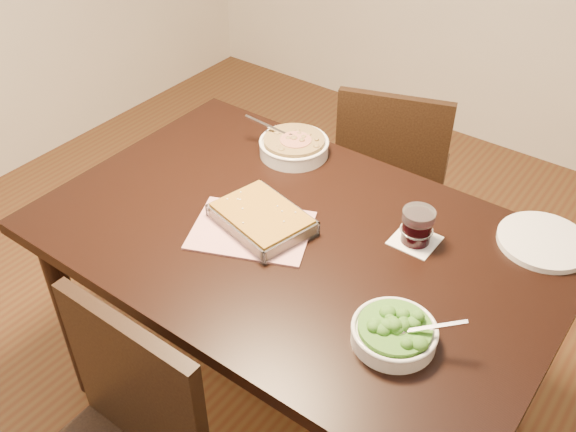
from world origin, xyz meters
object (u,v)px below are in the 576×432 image
object	(u,v)px
stew_bowl	(294,146)
baking_dish	(262,219)
table	(296,261)
broccoli_bowl	(394,332)
wine_tumbler	(417,225)
chair_far	(391,172)
dinner_plate	(543,241)

from	to	relation	value
stew_bowl	baking_dish	distance (m)	0.37
table	broccoli_bowl	size ratio (longest dim) A/B	6.88
stew_bowl	wine_tumbler	xyz separation A→B (m)	(0.51, -0.15, 0.02)
wine_tumbler	chair_far	size ratio (longest dim) A/B	0.11
stew_bowl	table	bearing A→B (deg)	-52.98
broccoli_bowl	dinner_plate	bearing A→B (deg)	73.58
dinner_plate	chair_far	size ratio (longest dim) A/B	0.28
baking_dish	wine_tumbler	size ratio (longest dim) A/B	3.11
table	baking_dish	size ratio (longest dim) A/B	4.66
stew_bowl	baking_dish	bearing A→B (deg)	-67.44
broccoli_bowl	chair_far	world-z (taller)	chair_far
baking_dish	broccoli_bowl	bearing A→B (deg)	-2.86
dinner_plate	chair_far	world-z (taller)	chair_far
wine_tumbler	chair_far	distance (m)	0.80
baking_dish	wine_tumbler	bearing A→B (deg)	41.22
stew_bowl	dinner_plate	size ratio (longest dim) A/B	1.01
chair_far	baking_dish	bearing A→B (deg)	72.30
baking_dish	chair_far	bearing A→B (deg)	105.01
baking_dish	dinner_plate	xyz separation A→B (m)	(0.65, 0.38, -0.02)
broccoli_bowl	baking_dish	distance (m)	0.51
table	stew_bowl	xyz separation A→B (m)	(-0.24, 0.32, 0.13)
table	dinner_plate	bearing A→B (deg)	33.23
chair_far	stew_bowl	bearing A→B (deg)	56.02
table	broccoli_bowl	xyz separation A→B (m)	(0.39, -0.17, 0.12)
stew_bowl	baking_dish	size ratio (longest dim) A/B	0.81
table	baking_dish	xyz separation A→B (m)	(-0.10, -0.02, 0.12)
baking_dish	wine_tumbler	distance (m)	0.42
baking_dish	wine_tumbler	world-z (taller)	wine_tumbler
stew_bowl	baking_dish	xyz separation A→B (m)	(0.14, -0.35, -0.01)
table	chair_far	bearing A→B (deg)	98.51
table	wine_tumbler	size ratio (longest dim) A/B	14.51
table	wine_tumbler	bearing A→B (deg)	31.86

